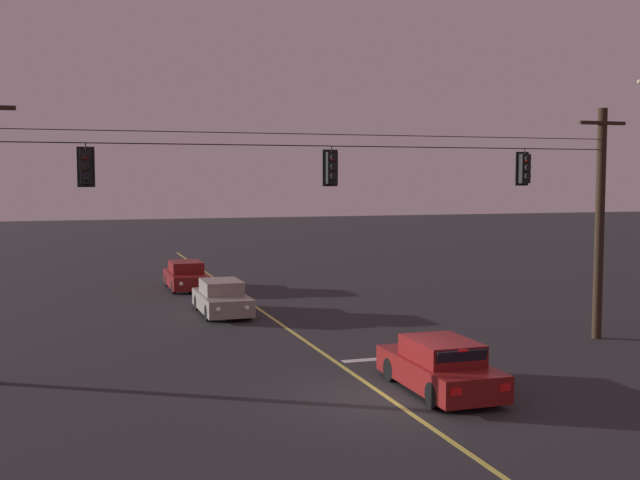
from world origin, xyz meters
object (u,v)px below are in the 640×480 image
object	(u,v)px
traffic_light_left_inner	(332,168)
car_waiting_near_lane	(440,367)
traffic_light_leftmost	(86,167)
car_oncoming_trailing	(186,276)
traffic_light_centre	(525,169)
car_oncoming_lead	(222,298)

from	to	relation	value
traffic_light_left_inner	car_waiting_near_lane	distance (m)	7.03
traffic_light_left_inner	car_waiting_near_lane	bearing A→B (deg)	-71.96
traffic_light_leftmost	car_oncoming_trailing	distance (m)	18.03
traffic_light_centre	car_oncoming_lead	world-z (taller)	traffic_light_centre
traffic_light_left_inner	traffic_light_centre	size ratio (longest dim) A/B	1.00
traffic_light_leftmost	car_waiting_near_lane	distance (m)	11.03
car_waiting_near_lane	car_oncoming_trailing	bearing A→B (deg)	99.69
traffic_light_left_inner	car_oncoming_lead	distance (m)	10.35
car_waiting_near_lane	traffic_light_centre	bearing A→B (deg)	40.53
traffic_light_leftmost	car_oncoming_lead	bearing A→B (deg)	58.44
car_waiting_near_lane	traffic_light_left_inner	bearing A→B (deg)	108.04
traffic_light_centre	car_oncoming_trailing	world-z (taller)	traffic_light_centre
traffic_light_leftmost	car_oncoming_trailing	bearing A→B (deg)	73.05
traffic_light_left_inner	traffic_light_centre	xyz separation A→B (m)	(6.71, 0.00, 0.00)
traffic_light_centre	car_oncoming_trailing	distance (m)	19.43
traffic_light_leftmost	traffic_light_left_inner	distance (m)	7.16
traffic_light_centre	car_waiting_near_lane	bearing A→B (deg)	-139.47
traffic_light_leftmost	car_oncoming_lead	xyz separation A→B (m)	(5.38, 8.76, -5.22)
traffic_light_centre	car_waiting_near_lane	xyz separation A→B (m)	(-5.25, -4.49, -5.21)
car_oncoming_lead	car_waiting_near_lane	bearing A→B (deg)	-76.27
traffic_light_centre	car_oncoming_lead	xyz separation A→B (m)	(-8.49, 8.76, -5.22)
traffic_light_centre	car_oncoming_lead	size ratio (longest dim) A/B	0.28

